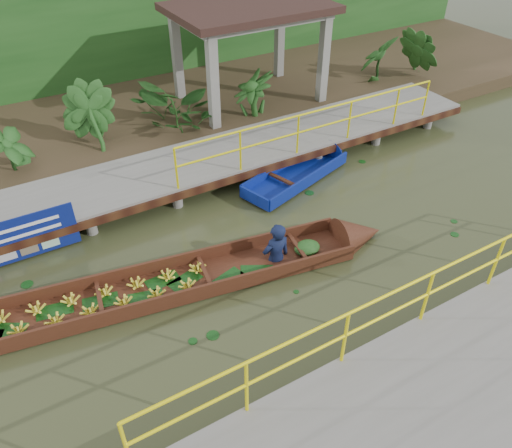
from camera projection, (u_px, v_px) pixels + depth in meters
ground at (276, 257)px, 10.16m from camera, size 80.00×80.00×0.00m
land_strip at (145, 112)px, 15.17m from camera, size 30.00×8.00×0.45m
far_dock at (203, 163)px, 12.23m from camera, size 16.00×2.06×1.66m
near_dock at (481, 379)px, 7.50m from camera, size 18.00×2.40×1.73m
pavilion at (249, 18)px, 13.98m from camera, size 4.40×3.00×3.00m
foliage_backdrop at (110, 31)px, 15.81m from camera, size 30.00×0.80×4.00m
vendor_boat at (169, 281)px, 9.29m from camera, size 9.76×2.48×2.10m
moored_blue_boat at (316, 163)px, 12.88m from camera, size 3.64×1.89×0.84m
tropical_plants at (244, 93)px, 14.02m from camera, size 14.09×1.09×1.36m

